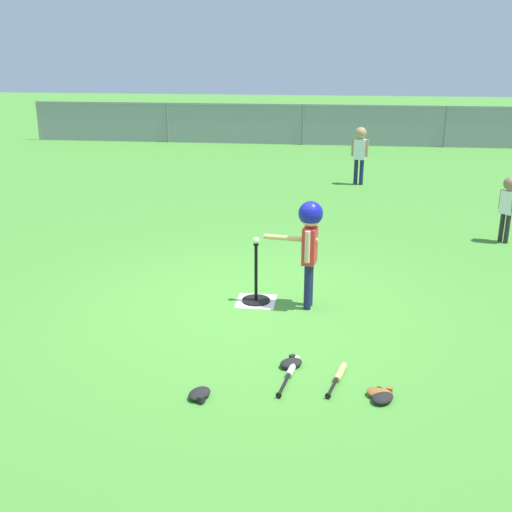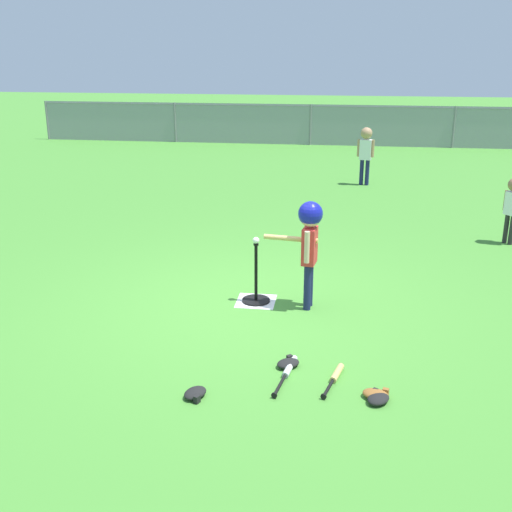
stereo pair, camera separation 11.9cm
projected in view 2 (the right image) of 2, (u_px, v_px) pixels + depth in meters
The scene contains 13 objects.
ground_plane at pixel (250, 306), 7.03m from camera, with size 60.00×60.00×0.00m, color #478C33.
home_plate at pixel (256, 301), 7.15m from camera, with size 0.44×0.44×0.01m, color white.
batting_tee at pixel (256, 292), 7.12m from camera, with size 0.32×0.32×0.70m.
baseball_on_tee at pixel (256, 240), 6.91m from camera, with size 0.07×0.07×0.07m, color white.
batter_child at pixel (309, 233), 6.71m from camera, with size 0.64×0.34×1.22m.
fielder_deep_left at pixel (366, 148), 12.77m from camera, with size 0.35×0.23×1.19m.
spare_bat_silver at pixel (288, 370), 5.58m from camera, with size 0.17×0.69×0.06m.
spare_bat_wood at pixel (335, 376), 5.48m from camera, with size 0.20×0.56×0.06m.
glove_by_plate at pixel (376, 394), 5.19m from camera, with size 0.26×0.22×0.07m.
glove_near_bats at pixel (288, 363), 5.70m from camera, with size 0.27×0.26×0.07m.
glove_tossed_aside at pixel (378, 398), 5.14m from camera, with size 0.25×0.27×0.07m.
glove_outfield_drop at pixel (195, 393), 5.21m from camera, with size 0.24×0.27×0.07m.
outfield_fence at pixel (310, 123), 17.93m from camera, with size 16.06×0.06×1.15m.
Camera 2 is at (0.95, -6.40, 2.81)m, focal length 43.82 mm.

